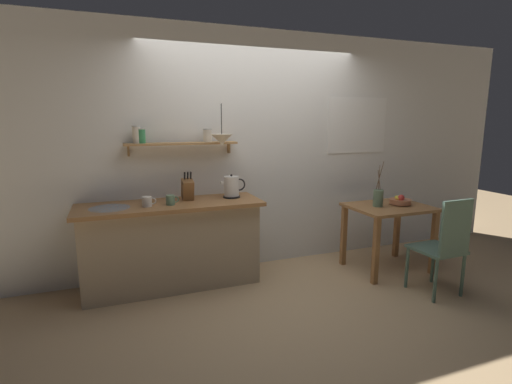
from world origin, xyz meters
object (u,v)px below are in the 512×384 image
(electric_kettle, at_px, (232,187))
(knife_block, at_px, (188,189))
(dining_chair_near, at_px, (444,243))
(dining_table, at_px, (389,217))
(twig_vase, at_px, (378,198))
(coffee_mug_spare, at_px, (171,200))
(fruit_bowl, at_px, (400,201))
(coffee_mug_by_sink, at_px, (147,202))
(pendant_lamp, at_px, (222,139))

(electric_kettle, height_order, knife_block, knife_block)
(dining_chair_near, xyz_separation_m, electric_kettle, (-1.77, 1.20, 0.47))
(dining_table, distance_m, electric_kettle, 1.83)
(dining_chair_near, relative_size, twig_vase, 1.95)
(coffee_mug_spare, bearing_deg, fruit_bowl, -6.88)
(dining_table, xyz_separation_m, coffee_mug_spare, (-2.40, 0.31, 0.32))
(dining_table, xyz_separation_m, electric_kettle, (-1.73, 0.45, 0.38))
(twig_vase, bearing_deg, coffee_mug_by_sink, 173.32)
(pendant_lamp, bearing_deg, electric_kettle, 35.98)
(dining_chair_near, xyz_separation_m, coffee_mug_spare, (-2.44, 1.06, 0.40))
(twig_vase, height_order, coffee_mug_spare, twig_vase)
(fruit_bowl, height_order, pendant_lamp, pendant_lamp)
(fruit_bowl, xyz_separation_m, knife_block, (-2.35, 0.47, 0.21))
(dining_chair_near, xyz_separation_m, coffee_mug_by_sink, (-2.67, 1.06, 0.40))
(dining_chair_near, height_order, twig_vase, twig_vase)
(coffee_mug_by_sink, bearing_deg, pendant_lamp, 3.26)
(fruit_bowl, bearing_deg, knife_block, 168.64)
(fruit_bowl, distance_m, knife_block, 2.40)
(dining_table, distance_m, fruit_bowl, 0.23)
(fruit_bowl, xyz_separation_m, coffee_mug_by_sink, (-2.77, 0.31, 0.14))
(pendant_lamp, bearing_deg, knife_block, 160.97)
(coffee_mug_by_sink, bearing_deg, coffee_mug_spare, -0.65)
(dining_chair_near, bearing_deg, coffee_mug_by_sink, 158.27)
(dining_table, bearing_deg, pendant_lamp, 169.17)
(twig_vase, distance_m, pendant_lamp, 1.86)
(twig_vase, relative_size, pendant_lamp, 1.24)
(electric_kettle, bearing_deg, fruit_bowl, -13.40)
(pendant_lamp, bearing_deg, fruit_bowl, -10.00)
(dining_table, distance_m, coffee_mug_spare, 2.44)
(dining_table, relative_size, coffee_mug_by_sink, 6.56)
(fruit_bowl, height_order, twig_vase, twig_vase)
(dining_chair_near, relative_size, fruit_bowl, 4.07)
(dining_table, distance_m, coffee_mug_by_sink, 2.66)
(dining_chair_near, distance_m, electric_kettle, 2.19)
(dining_chair_near, bearing_deg, dining_table, 93.50)
(dining_chair_near, height_order, electric_kettle, electric_kettle)
(twig_vase, relative_size, electric_kettle, 1.86)
(coffee_mug_by_sink, xyz_separation_m, coffee_mug_spare, (0.22, -0.00, -0.00))
(knife_block, distance_m, coffee_mug_by_sink, 0.46)
(dining_table, height_order, coffee_mug_by_sink, coffee_mug_by_sink)
(knife_block, distance_m, pendant_lamp, 0.63)
(fruit_bowl, distance_m, coffee_mug_by_sink, 2.79)
(dining_table, xyz_separation_m, twig_vase, (-0.15, 0.02, 0.23))
(dining_table, height_order, coffee_mug_spare, coffee_mug_spare)
(dining_chair_near, distance_m, coffee_mug_by_sink, 2.90)
(twig_vase, bearing_deg, dining_chair_near, -76.04)
(dining_table, relative_size, knife_block, 2.93)
(dining_table, height_order, pendant_lamp, pendant_lamp)
(dining_chair_near, bearing_deg, coffee_mug_spare, 156.55)
(coffee_mug_spare, bearing_deg, knife_block, 39.59)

